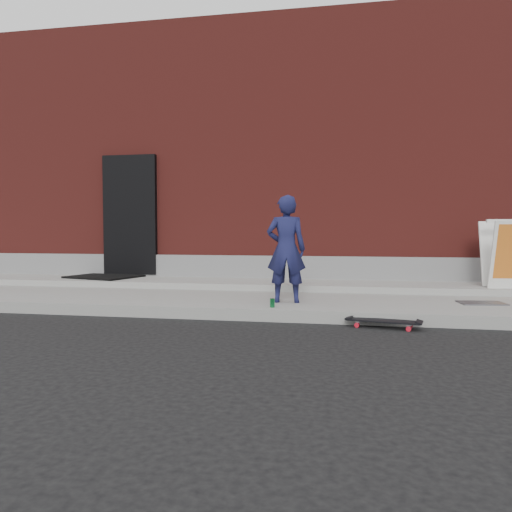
% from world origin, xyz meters
% --- Properties ---
extents(ground, '(80.00, 80.00, 0.00)m').
position_xyz_m(ground, '(0.00, 0.00, 0.00)').
color(ground, black).
rests_on(ground, ground).
extents(sidewalk, '(20.00, 3.00, 0.15)m').
position_xyz_m(sidewalk, '(0.00, 1.50, 0.07)').
color(sidewalk, gray).
rests_on(sidewalk, ground).
extents(apron, '(20.00, 1.20, 0.10)m').
position_xyz_m(apron, '(0.00, 2.40, 0.20)').
color(apron, gray).
rests_on(apron, sidewalk).
extents(building, '(20.00, 8.10, 5.00)m').
position_xyz_m(building, '(-0.00, 6.99, 2.50)').
color(building, maroon).
rests_on(building, ground).
extents(child, '(0.55, 0.38, 1.43)m').
position_xyz_m(child, '(0.67, 0.67, 0.86)').
color(child, '#171A43').
rests_on(child, sidewalk).
extents(skateboard, '(0.85, 0.38, 0.09)m').
position_xyz_m(skateboard, '(1.89, -0.12, 0.08)').
color(skateboard, red).
rests_on(skateboard, ground).
extents(pizza_sign, '(0.68, 0.78, 1.03)m').
position_xyz_m(pizza_sign, '(3.82, 2.08, 0.76)').
color(pizza_sign, silver).
rests_on(pizza_sign, apron).
extents(soda_can, '(0.07, 0.07, 0.11)m').
position_xyz_m(soda_can, '(0.56, 0.20, 0.21)').
color(soda_can, '#167237').
rests_on(soda_can, sidewalk).
extents(doormat, '(1.37, 1.21, 0.03)m').
position_xyz_m(doormat, '(-2.90, 2.48, 0.27)').
color(doormat, black).
rests_on(doormat, apron).
extents(utility_plate, '(0.61, 0.43, 0.02)m').
position_xyz_m(utility_plate, '(3.21, 1.02, 0.16)').
color(utility_plate, '#535358').
rests_on(utility_plate, sidewalk).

